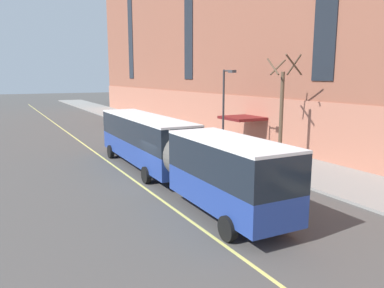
{
  "coord_description": "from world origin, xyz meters",
  "views": [
    {
      "loc": [
        -8.25,
        -19.51,
        6.18
      ],
      "look_at": [
        3.19,
        1.94,
        1.8
      ],
      "focal_mm": 35.0,
      "sensor_mm": 36.0,
      "label": 1
    }
  ],
  "objects_px": {
    "city_bus": "(168,148)",
    "parked_car_navy_1": "(196,146)",
    "street_tree_mid_block": "(282,108)",
    "parked_car_white_5": "(138,126)",
    "parked_car_darkgray_2": "(255,166)",
    "street_lamp": "(225,103)",
    "parked_car_red_3": "(164,135)",
    "parked_car_red_0": "(115,118)"
  },
  "relations": [
    {
      "from": "city_bus",
      "to": "parked_car_navy_1",
      "type": "bearing_deg",
      "value": 49.56
    },
    {
      "from": "parked_car_navy_1",
      "to": "street_tree_mid_block",
      "type": "relative_size",
      "value": 0.62
    },
    {
      "from": "city_bus",
      "to": "parked_car_navy_1",
      "type": "distance_m",
      "value": 7.99
    },
    {
      "from": "parked_car_navy_1",
      "to": "street_tree_mid_block",
      "type": "xyz_separation_m",
      "value": [
        3.84,
        -5.56,
        3.26
      ]
    },
    {
      "from": "parked_car_white_5",
      "to": "parked_car_darkgray_2",
      "type": "bearing_deg",
      "value": -90.08
    },
    {
      "from": "parked_car_navy_1",
      "to": "street_lamp",
      "type": "xyz_separation_m",
      "value": [
        1.78,
        -1.47,
        3.42
      ]
    },
    {
      "from": "city_bus",
      "to": "parked_car_darkgray_2",
      "type": "bearing_deg",
      "value": -19.02
    },
    {
      "from": "parked_car_red_3",
      "to": "parked_car_white_5",
      "type": "xyz_separation_m",
      "value": [
        0.01,
        7.27,
        -0.0
      ]
    },
    {
      "from": "parked_car_navy_1",
      "to": "street_lamp",
      "type": "distance_m",
      "value": 4.12
    },
    {
      "from": "parked_car_red_3",
      "to": "parked_car_darkgray_2",
      "type": "bearing_deg",
      "value": -90.08
    },
    {
      "from": "parked_car_red_0",
      "to": "street_lamp",
      "type": "relative_size",
      "value": 0.66
    },
    {
      "from": "parked_car_red_0",
      "to": "parked_car_red_3",
      "type": "bearing_deg",
      "value": -90.48
    },
    {
      "from": "parked_car_darkgray_2",
      "to": "parked_car_white_5",
      "type": "relative_size",
      "value": 0.96
    },
    {
      "from": "parked_car_red_3",
      "to": "street_lamp",
      "type": "bearing_deg",
      "value": -76.27
    },
    {
      "from": "city_bus",
      "to": "street_lamp",
      "type": "height_order",
      "value": "street_lamp"
    },
    {
      "from": "city_bus",
      "to": "street_lamp",
      "type": "distance_m",
      "value": 8.51
    },
    {
      "from": "parked_car_darkgray_2",
      "to": "parked_car_red_3",
      "type": "height_order",
      "value": "same"
    },
    {
      "from": "parked_car_navy_1",
      "to": "parked_car_white_5",
      "type": "relative_size",
      "value": 1.01
    },
    {
      "from": "parked_car_red_0",
      "to": "street_tree_mid_block",
      "type": "xyz_separation_m",
      "value": [
        3.75,
        -27.72,
        3.26
      ]
    },
    {
      "from": "parked_car_red_0",
      "to": "parked_car_navy_1",
      "type": "height_order",
      "value": "same"
    },
    {
      "from": "parked_car_red_3",
      "to": "street_lamp",
      "type": "height_order",
      "value": "street_lamp"
    },
    {
      "from": "street_lamp",
      "to": "street_tree_mid_block",
      "type": "bearing_deg",
      "value": -63.24
    },
    {
      "from": "parked_car_darkgray_2",
      "to": "street_tree_mid_block",
      "type": "distance_m",
      "value": 5.54
    },
    {
      "from": "city_bus",
      "to": "street_lamp",
      "type": "relative_size",
      "value": 3.07
    },
    {
      "from": "parked_car_navy_1",
      "to": "parked_car_red_3",
      "type": "relative_size",
      "value": 1.0
    },
    {
      "from": "parked_car_red_3",
      "to": "street_tree_mid_block",
      "type": "height_order",
      "value": "street_tree_mid_block"
    },
    {
      "from": "city_bus",
      "to": "parked_car_red_3",
      "type": "distance_m",
      "value": 13.1
    },
    {
      "from": "city_bus",
      "to": "parked_car_red_3",
      "type": "xyz_separation_m",
      "value": [
        5.06,
        12.02,
        -1.29
      ]
    },
    {
      "from": "parked_car_darkgray_2",
      "to": "parked_car_red_3",
      "type": "bearing_deg",
      "value": 89.92
    },
    {
      "from": "parked_car_navy_1",
      "to": "street_lamp",
      "type": "relative_size",
      "value": 0.71
    },
    {
      "from": "parked_car_navy_1",
      "to": "street_tree_mid_block",
      "type": "distance_m",
      "value": 7.5
    },
    {
      "from": "parked_car_white_5",
      "to": "street_tree_mid_block",
      "type": "bearing_deg",
      "value": -78.37
    },
    {
      "from": "parked_car_red_3",
      "to": "street_lamp",
      "type": "xyz_separation_m",
      "value": [
        1.83,
        -7.49,
        3.42
      ]
    },
    {
      "from": "parked_car_red_0",
      "to": "street_tree_mid_block",
      "type": "height_order",
      "value": "street_tree_mid_block"
    },
    {
      "from": "parked_car_red_0",
      "to": "parked_car_red_3",
      "type": "height_order",
      "value": "same"
    },
    {
      "from": "parked_car_red_3",
      "to": "parked_car_white_5",
      "type": "bearing_deg",
      "value": 89.92
    },
    {
      "from": "parked_car_navy_1",
      "to": "parked_car_red_0",
      "type": "bearing_deg",
      "value": 89.79
    },
    {
      "from": "city_bus",
      "to": "parked_car_darkgray_2",
      "type": "relative_size",
      "value": 4.5
    },
    {
      "from": "parked_car_navy_1",
      "to": "parked_car_darkgray_2",
      "type": "xyz_separation_m",
      "value": [
        -0.07,
        -7.74,
        -0.0
      ]
    },
    {
      "from": "parked_car_red_3",
      "to": "street_tree_mid_block",
      "type": "bearing_deg",
      "value": -71.43
    },
    {
      "from": "parked_car_navy_1",
      "to": "parked_car_white_5",
      "type": "height_order",
      "value": "same"
    },
    {
      "from": "parked_car_navy_1",
      "to": "street_lamp",
      "type": "height_order",
      "value": "street_lamp"
    }
  ]
}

